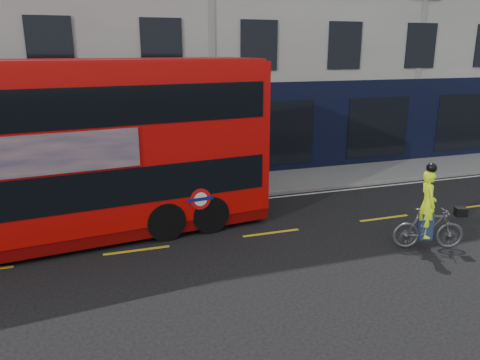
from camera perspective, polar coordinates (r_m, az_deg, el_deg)
name	(u,v)px	position (r m, az deg, el deg)	size (l,w,h in m)	color
ground	(292,253)	(12.97, 6.37, -8.81)	(120.00, 120.00, 0.00)	black
pavement	(224,187)	(18.67, -1.99, -0.80)	(60.00, 3.00, 0.12)	gray
kerb	(235,197)	(17.30, -0.56, -2.12)	(60.00, 0.12, 0.13)	slate
building_terrace	(184,3)	(24.24, -6.83, 20.64)	(50.00, 10.07, 15.00)	#B1AFA7
road_edge_line	(238,201)	(17.04, -0.25, -2.61)	(58.00, 0.10, 0.01)	silver
lane_dashes	(271,233)	(14.23, 3.83, -6.44)	(58.00, 0.12, 0.01)	gold
bus	(46,153)	(13.91, -22.60, 3.09)	(12.86, 4.37, 5.09)	#C30907
cyclist	(428,221)	(13.86, 21.99, -4.61)	(2.02, 1.17, 2.45)	#4B4F51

